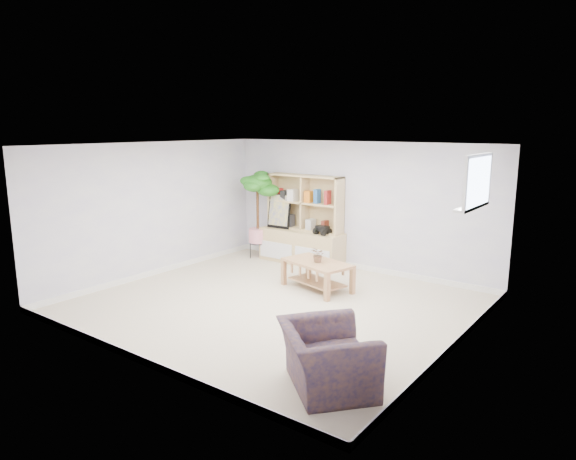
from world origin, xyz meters
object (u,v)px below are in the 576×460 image
Objects in this scene: coffee_table at (317,275)px; storage_unit at (302,220)px; floor_tree at (258,215)px; armchair at (327,354)px.

storage_unit is at bearing 148.56° from coffee_table.
floor_tree reaches higher than storage_unit.
floor_tree is 1.77× the size of armchair.
coffee_table is 0.65× the size of floor_tree.
floor_tree is at bearing 169.16° from coffee_table.
storage_unit is 0.97× the size of floor_tree.
floor_tree is 5.49m from armchair.
floor_tree reaches higher than armchair.
armchair is at bearing -40.01° from coffee_table.
coffee_table is (1.19, -1.24, -0.63)m from storage_unit.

